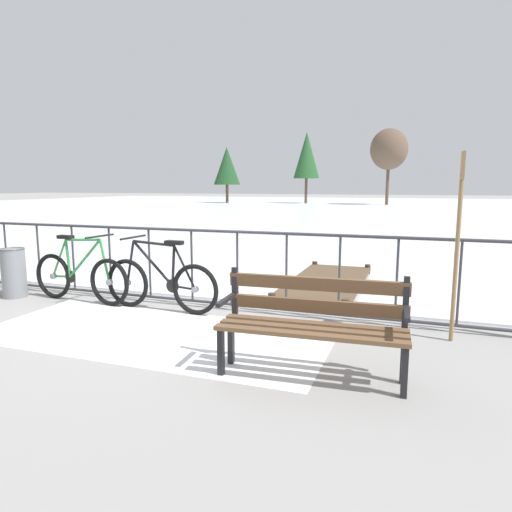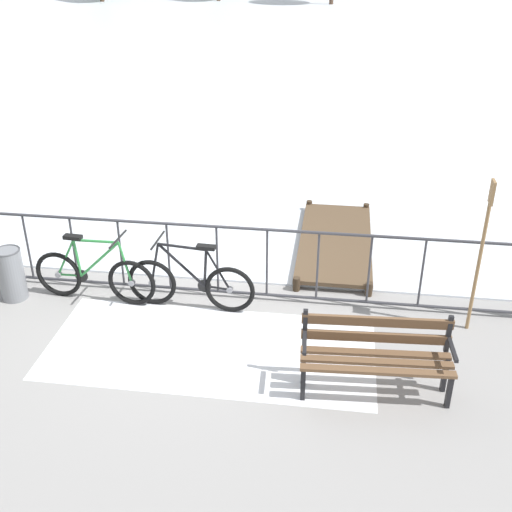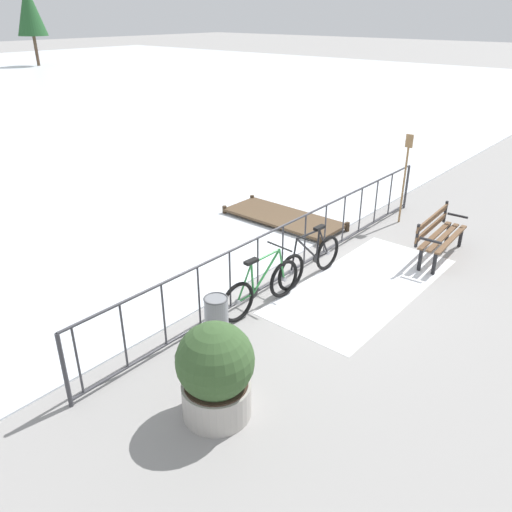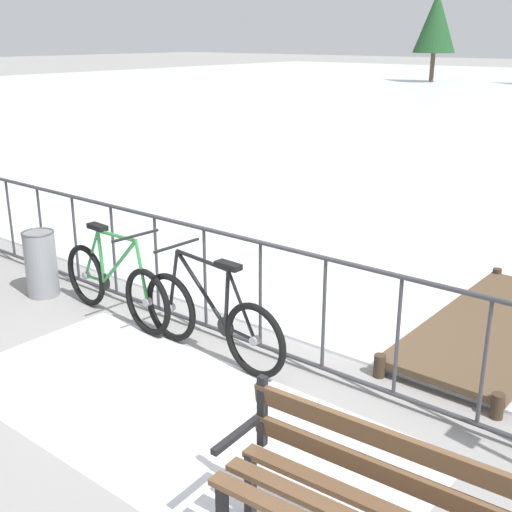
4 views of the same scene
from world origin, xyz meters
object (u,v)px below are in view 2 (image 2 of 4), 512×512
object	(u,v)px
bicycle_second	(191,283)
trash_bin	(11,274)
oar_upright	(482,248)
bicycle_near_railing	(94,276)
park_bench	(376,351)

from	to	relation	value
bicycle_second	trash_bin	world-z (taller)	bicycle_second
oar_upright	trash_bin	bearing A→B (deg)	-179.05
bicycle_near_railing	bicycle_second	xyz separation A→B (m)	(1.32, -0.01, 0.00)
bicycle_near_railing	bicycle_second	bearing A→B (deg)	-0.59
bicycle_near_railing	trash_bin	world-z (taller)	bicycle_near_railing
trash_bin	oar_upright	world-z (taller)	oar_upright
bicycle_second	park_bench	bearing A→B (deg)	-29.85
bicycle_second	trash_bin	distance (m)	2.44
oar_upright	bicycle_near_railing	bearing A→B (deg)	179.98
trash_bin	oar_upright	xyz separation A→B (m)	(5.98, 0.10, 0.76)
park_bench	trash_bin	xyz separation A→B (m)	(-4.77, 1.25, -0.14)
park_bench	trash_bin	world-z (taller)	park_bench
bicycle_near_railing	trash_bin	size ratio (longest dim) A/B	2.34
bicycle_second	park_bench	xyz separation A→B (m)	(2.33, -1.34, 0.14)
bicycle_near_railing	park_bench	size ratio (longest dim) A/B	1.05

